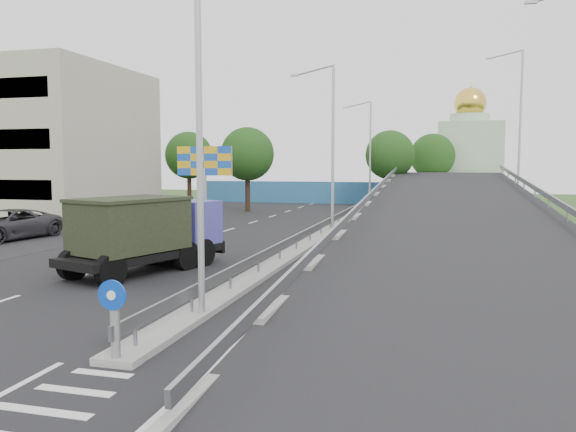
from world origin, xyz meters
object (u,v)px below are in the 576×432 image
(sign_bollard, at_px, (114,319))
(lamp_post_near, at_px, (192,105))
(lamp_post_far, at_px, (368,148))
(lamp_post_mid, at_px, (330,139))
(church, at_px, (469,155))
(billboard, at_px, (205,165))
(parked_car_c, at_px, (7,225))
(dump_truck, at_px, (147,230))

(sign_bollard, bearing_deg, lamp_post_near, 88.36)
(lamp_post_near, relative_size, lamp_post_far, 1.00)
(lamp_post_mid, bearing_deg, lamp_post_far, 90.00)
(lamp_post_far, height_order, church, church)
(lamp_post_far, bearing_deg, billboard, -116.84)
(lamp_post_near, xyz_separation_m, lamp_post_mid, (0.00, 20.00, 0.00))
(lamp_post_mid, bearing_deg, parked_car_c, -155.63)
(lamp_post_near, bearing_deg, lamp_post_far, 90.00)
(lamp_post_far, bearing_deg, church, 54.76)
(dump_truck, bearing_deg, lamp_post_near, -32.56)
(lamp_post_near, xyz_separation_m, billboard, (-9.11, 22.00, -1.62))
(lamp_post_mid, xyz_separation_m, parked_car_c, (-16.98, -7.69, -4.95))
(church, distance_m, billboard, 37.23)
(lamp_post_far, relative_size, dump_truck, 1.40)
(lamp_post_far, bearing_deg, parked_car_c, -121.51)
(lamp_post_near, distance_m, lamp_post_mid, 20.00)
(billboard, bearing_deg, dump_truck, -74.63)
(dump_truck, bearing_deg, parked_car_c, 171.23)
(lamp_post_near, bearing_deg, lamp_post_mid, 90.00)
(lamp_post_far, xyz_separation_m, church, (9.89, 14.00, -0.50))
(parked_car_c, bearing_deg, lamp_post_mid, 31.40)
(church, height_order, dump_truck, church)
(lamp_post_near, xyz_separation_m, church, (9.89, 54.00, -0.50))
(dump_truck, bearing_deg, sign_bollard, -45.90)
(dump_truck, distance_m, parked_car_c, 13.91)
(lamp_post_far, bearing_deg, lamp_post_mid, -90.00)
(billboard, distance_m, parked_car_c, 12.92)
(church, bearing_deg, lamp_post_near, -100.38)
(billboard, bearing_deg, parked_car_c, -129.07)
(billboard, relative_size, dump_truck, 0.76)
(sign_bollard, height_order, lamp_post_far, lamp_post_far)
(sign_bollard, xyz_separation_m, church, (10.00, 57.83, 4.28))
(dump_truck, xyz_separation_m, parked_car_c, (-12.30, 6.44, -0.79))
(parked_car_c, bearing_deg, sign_bollard, -36.69)
(dump_truck, height_order, parked_car_c, dump_truck)
(lamp_post_near, bearing_deg, dump_truck, 128.56)
(billboard, bearing_deg, lamp_post_mid, -12.38)
(billboard, xyz_separation_m, dump_truck, (4.43, -16.13, -2.53))
(sign_bollard, bearing_deg, parked_car_c, 136.27)
(lamp_post_mid, distance_m, billboard, 9.47)
(lamp_post_mid, xyz_separation_m, dump_truck, (-4.68, -14.13, -4.15))
(lamp_post_far, distance_m, church, 17.15)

